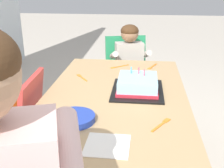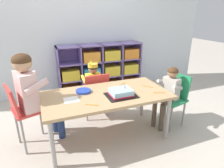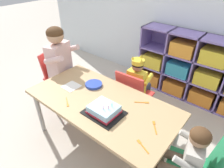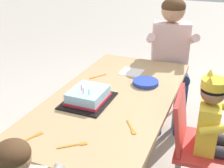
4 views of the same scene
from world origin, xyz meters
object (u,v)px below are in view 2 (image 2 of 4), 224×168
Objects in this scene: classroom_chair_adult_side at (24,110)px; adult_helper_seated at (33,90)px; activity_table at (107,98)px; fork_near_child_seat at (159,93)px; guest_at_table_side at (168,90)px; fork_at_table_front_edge at (147,86)px; birthday_cake_on_tray at (121,93)px; classroom_chair_blue at (95,92)px; fork_near_cake_tray at (93,105)px; child_with_crown at (92,81)px; fork_by_napkin at (123,84)px; paper_plate_stack at (83,91)px; classroom_chair_guest_side at (173,95)px.

adult_helper_seated is at bearing -90.00° from classroom_chair_adult_side.
activity_table is 0.61m from fork_near_child_seat.
guest_at_table_side is at bearing -114.09° from classroom_chair_adult_side.
birthday_cake_on_tray is at bearing -111.39° from fork_at_table_front_edge.
classroom_chair_blue is 2.05× the size of birthday_cake_on_tray.
adult_helper_seated is 8.67× the size of fork_near_cake_tray.
fork_at_table_front_edge is at bearing -114.75° from adult_helper_seated.
guest_at_table_side is (0.83, -0.67, 0.00)m from child_with_crown.
fork_near_cake_tray is at bearing -137.20° from classroom_chair_adult_side.
fork_near_cake_tray is (-0.22, -0.22, 0.05)m from activity_table.
adult_helper_seated reaches higher than fork_by_napkin.
guest_at_table_side is 0.31m from fork_near_child_seat.
fork_by_napkin is at bearing 8.69° from paper_plate_stack.
fork_by_napkin is at bearing -130.88° from guest_at_table_side.
child_with_crown is 7.11× the size of fork_at_table_front_edge.
child_with_crown reaches higher than birthday_cake_on_tray.
classroom_chair_adult_side is at bearing -134.93° from fork_at_table_front_edge.
paper_plate_stack is 0.88m from fork_near_child_seat.
classroom_chair_guest_side is 5.32× the size of fork_near_child_seat.
classroom_chair_blue is 5.42× the size of fork_near_cake_tray.
fork_at_table_front_edge is (1.33, -0.17, -0.09)m from adult_helper_seated.
adult_helper_seated reaches higher than paper_plate_stack.
classroom_chair_adult_side is at bearing 165.15° from birthday_cake_on_tray.
child_with_crown reaches higher than fork_by_napkin.
guest_at_table_side is at bearing -138.00° from fork_near_cake_tray.
classroom_chair_adult_side is at bearing 2.66° from fork_near_cake_tray.
adult_helper_seated is at bearing 174.36° from paper_plate_stack.
child_with_crown is 0.76m from birthday_cake_on_tray.
classroom_chair_adult_side reaches higher than classroom_chair_blue.
activity_table is at bearing -121.64° from adult_helper_seated.
classroom_chair_adult_side is 6.09× the size of fork_near_cake_tray.
adult_helper_seated reaches higher than guest_at_table_side.
activity_table is 1.78× the size of guest_at_table_side.
paper_plate_stack is (-1.07, 0.18, 0.08)m from guest_at_table_side.
adult_helper_seated reaches higher than child_with_crown.
paper_plate_stack reaches higher than fork_near_cake_tray.
fork_near_cake_tray is 0.95× the size of fork_near_child_seat.
fork_near_child_seat is at bearing -10.98° from birthday_cake_on_tray.
guest_at_table_side reaches higher than fork_at_table_front_edge.
paper_plate_stack is 0.36m from fork_near_cake_tray.
classroom_chair_blue reaches higher than fork_at_table_front_edge.
classroom_chair_guest_side reaches higher than fork_by_napkin.
guest_at_table_side is (0.82, -0.56, 0.12)m from classroom_chair_blue.
guest_at_table_side is 2.46× the size of birthday_cake_on_tray.
fork_near_child_seat is (-0.37, -0.18, 0.17)m from classroom_chair_guest_side.
paper_plate_stack reaches higher than fork_near_child_seat.
paper_plate_stack is (-1.18, 0.16, 0.18)m from classroom_chair_guest_side.
birthday_cake_on_tray is (0.91, -0.31, -0.06)m from adult_helper_seated.
child_with_crown is 6.65× the size of fork_near_cake_tray.
adult_helper_seated is (-0.79, -0.32, 0.28)m from classroom_chair_blue.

